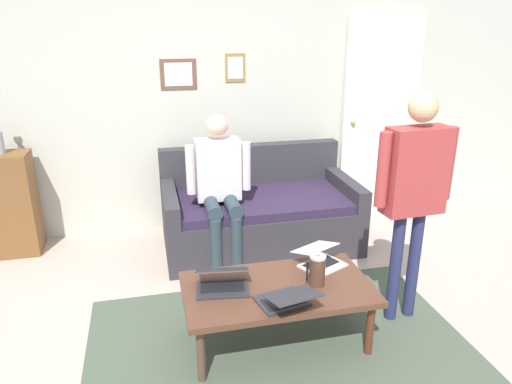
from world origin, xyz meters
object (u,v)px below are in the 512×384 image
french_press (317,270)px  person_standing (414,181)px  side_shelf (11,204)px  coffee_table (277,292)px  laptop_left (286,299)px  laptop_right (320,259)px  person_seated (220,181)px  interior_door (379,119)px  couch (259,214)px  laptop_center (222,282)px

french_press → person_standing: person_standing is taller
side_shelf → person_standing: 3.41m
coffee_table → laptop_left: laptop_left is taller
coffee_table → person_standing: bearing=-175.9°
laptop_left → laptop_right: size_ratio=1.07×
french_press → side_shelf: 2.87m
laptop_left → person_seated: (0.15, -1.45, 0.27)m
interior_door → french_press: interior_door is taller
laptop_left → person_standing: size_ratio=0.26×
couch → french_press: bearing=90.9°
interior_door → laptop_right: size_ratio=5.33×
interior_door → side_shelf: (3.62, 0.20, -0.56)m
french_press → interior_door: bearing=-124.8°
laptop_left → couch: bearing=-98.2°
couch → laptop_center: bearing=67.7°
french_press → coffee_table: bearing=-8.1°
interior_door → person_seated: size_ratio=1.60×
interior_door → person_seated: (1.82, 0.76, -0.30)m
laptop_left → side_shelf: 2.80m
laptop_center → laptop_left: bearing=139.7°
couch → person_standing: (-0.70, 1.39, 0.72)m
couch → laptop_left: size_ratio=4.25×
couch → laptop_right: (-0.13, 1.24, 0.15)m
french_press → side_shelf: (2.21, -1.82, -0.05)m
couch → interior_door: bearing=-159.5°
coffee_table → french_press: size_ratio=5.13×
couch → laptop_right: 1.26m
coffee_table → laptop_center: laptop_center is taller
person_seated → interior_door: bearing=-157.3°
laptop_left → laptop_center: (0.33, -0.28, -0.00)m
side_shelf → person_seated: 1.90m
coffee_table → person_standing: person_standing is taller
coffee_table → laptop_right: size_ratio=3.13×
laptop_right → side_shelf: bearing=-34.3°
interior_door → french_press: 2.52m
side_shelf → person_standing: person_standing is taller
laptop_left → person_standing: bearing=-163.0°
laptop_right → couch: bearing=-83.8°
side_shelf → laptop_right: bearing=145.7°
interior_door → laptop_center: (2.00, 1.93, -0.57)m
coffee_table → laptop_left: size_ratio=2.92×
couch → french_press: size_ratio=7.46×
french_press → side_shelf: bearing=-39.5°
french_press → side_shelf: side_shelf is taller
laptop_center → coffee_table: bearing=170.4°
interior_door → laptop_center: interior_door is taller
coffee_table → laptop_right: laptop_right is taller
couch → laptop_right: size_ratio=4.55×
interior_door → laptop_center: 2.84m
interior_door → person_seated: 2.00m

